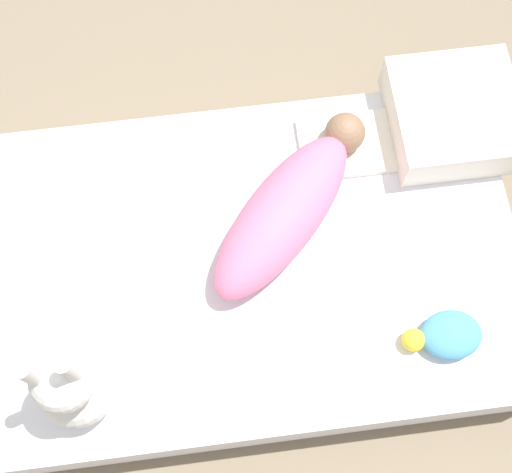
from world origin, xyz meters
The scene contains 7 objects.
ground_plane centered at (0.00, 0.00, 0.00)m, with size 12.00×12.00×0.00m, color #7A6B56.
bed_mattress centered at (0.00, 0.00, 0.10)m, with size 1.44×0.85×0.21m.
burp_cloth centered at (-0.34, -0.27, 0.22)m, with size 0.25×0.18×0.02m.
swaddled_baby centered at (-0.16, -0.09, 0.28)m, with size 0.47×0.50×0.14m.
pillow centered at (-0.61, -0.30, 0.27)m, with size 0.31×0.32×0.11m.
bunny_plush centered at (0.36, 0.28, 0.34)m, with size 0.17×0.17×0.37m.
turtle_plush centered at (-0.48, 0.25, 0.24)m, with size 0.19×0.12×0.06m.
Camera 1 is at (0.00, 0.54, 1.87)m, focal length 50.00 mm.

